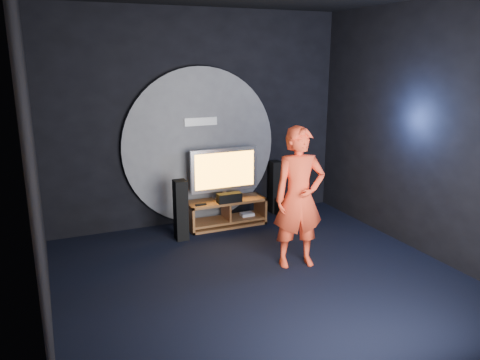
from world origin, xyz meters
name	(u,v)px	position (x,y,z in m)	size (l,w,h in m)	color
floor	(264,281)	(0.00, 0.00, 0.00)	(5.00, 5.00, 0.00)	black
back_wall	(199,119)	(0.00, 2.50, 1.75)	(5.00, 0.04, 3.50)	black
front_wall	(425,205)	(0.00, -2.50, 1.75)	(5.00, 0.04, 3.50)	black
left_wall	(34,163)	(-2.50, 0.00, 1.75)	(0.04, 5.00, 3.50)	black
right_wall	(429,131)	(2.50, 0.00, 1.75)	(0.04, 5.00, 3.50)	black
wall_disc_panel	(200,146)	(0.00, 2.44, 1.30)	(2.60, 0.11, 2.60)	#515156
media_console	(227,214)	(0.30, 2.05, 0.20)	(1.31, 0.45, 0.45)	#9A562F
tv	(224,171)	(0.30, 2.12, 0.92)	(1.15, 0.22, 0.85)	#ACACB4
center_speaker	(229,198)	(0.30, 1.90, 0.53)	(0.40, 0.15, 0.15)	black
remote	(201,205)	(-0.18, 1.93, 0.46)	(0.18, 0.05, 0.02)	black
tower_speaker_left	(181,210)	(-0.56, 1.76, 0.47)	(0.19, 0.21, 0.95)	black
tower_speaker_right	(275,187)	(1.37, 2.35, 0.47)	(0.19, 0.21, 0.95)	black
subwoofer	(285,207)	(1.44, 2.10, 0.15)	(0.28, 0.28, 0.31)	black
player	(299,198)	(0.63, 0.27, 0.95)	(0.69, 0.45, 1.89)	red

